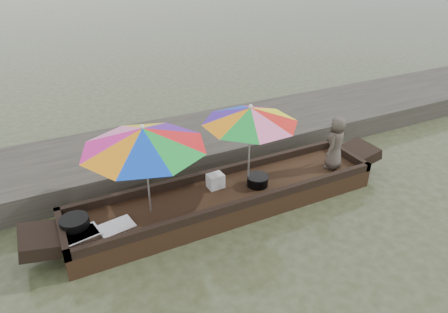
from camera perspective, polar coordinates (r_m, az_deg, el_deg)
name	(u,v)px	position (r m, az deg, el deg)	size (l,w,h in m)	color
water	(226,208)	(7.25, 0.36, -7.30)	(80.00, 80.00, 0.00)	#343B1E
dock	(182,146)	(8.85, -6.09, 1.53)	(22.00, 2.20, 0.50)	#2D2B26
boat_hull	(227,200)	(7.15, 0.36, -6.17)	(5.58, 1.20, 0.35)	black
cooking_pot	(75,225)	(6.51, -20.51, -9.09)	(0.44, 0.44, 0.23)	black
tray_crayfish	(82,236)	(6.37, -19.66, -10.66)	(0.52, 0.36, 0.09)	silver
tray_scallop	(116,227)	(6.40, -15.12, -9.75)	(0.52, 0.36, 0.06)	silver
charcoal_grill	(258,181)	(7.20, 4.81, -3.50)	(0.38, 0.38, 0.18)	black
supply_bag	(215,181)	(7.10, -1.23, -3.51)	(0.28, 0.22, 0.26)	silver
vendor	(336,143)	(7.83, 15.68, 1.89)	(0.52, 0.34, 1.05)	#4B423A
umbrella_bow	(147,171)	(6.23, -10.97, -2.07)	(1.92, 1.92, 1.55)	#5214A5
umbrella_stern	(249,147)	(6.84, 3.63, 1.34)	(1.62, 1.62, 1.55)	#FFF914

